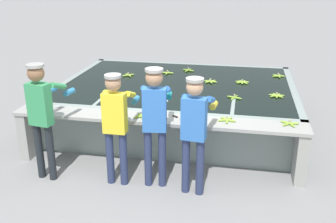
{
  "coord_description": "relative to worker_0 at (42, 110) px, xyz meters",
  "views": [
    {
      "loc": [
        1.24,
        -5.15,
        2.95
      ],
      "look_at": [
        0.0,
        1.19,
        0.59
      ],
      "focal_mm": 42.0,
      "sensor_mm": 36.0,
      "label": 1
    }
  ],
  "objects": [
    {
      "name": "worker_0",
      "position": [
        0.0,
        0.0,
        0.0
      ],
      "size": [
        0.48,
        0.75,
        1.73
      ],
      "color": "#1E2328",
      "rests_on": "ground"
    },
    {
      "name": "ground_plane",
      "position": [
        1.51,
        0.38,
        -1.06
      ],
      "size": [
        80.0,
        80.0,
        0.0
      ],
      "primitive_type": "plane",
      "color": "gray",
      "rests_on": "ground"
    },
    {
      "name": "work_ledge",
      "position": [
        1.51,
        0.6,
        -0.46
      ],
      "size": [
        4.49,
        0.45,
        0.84
      ],
      "color": "#9E9E99",
      "rests_on": "ground"
    },
    {
      "name": "banana_bunch_floating_8",
      "position": [
        0.85,
        3.17,
        -0.21
      ],
      "size": [
        0.28,
        0.27,
        0.08
      ],
      "color": "#93BC3D",
      "rests_on": "wash_tank"
    },
    {
      "name": "banana_bunch_floating_7",
      "position": [
        0.22,
        2.32,
        -0.21
      ],
      "size": [
        0.26,
        0.26,
        0.08
      ],
      "color": "#93BC3D",
      "rests_on": "wash_tank"
    },
    {
      "name": "banana_bunch_floating_3",
      "position": [
        1.9,
        1.55,
        -0.21
      ],
      "size": [
        0.28,
        0.27,
        0.08
      ],
      "color": "#7FAD33",
      "rests_on": "wash_tank"
    },
    {
      "name": "banana_bunch_ledge_2",
      "position": [
        2.57,
        0.66,
        -0.21
      ],
      "size": [
        0.28,
        0.27,
        0.08
      ],
      "color": "#93BC3D",
      "rests_on": "work_ledge"
    },
    {
      "name": "knife_0",
      "position": [
        -0.27,
        0.65,
        -0.22
      ],
      "size": [
        0.3,
        0.23,
        0.02
      ],
      "color": "silver",
      "rests_on": "work_ledge"
    },
    {
      "name": "banana_bunch_floating_6",
      "position": [
        1.58,
        3.52,
        -0.21
      ],
      "size": [
        0.28,
        0.28,
        0.08
      ],
      "color": "#7FAD33",
      "rests_on": "wash_tank"
    },
    {
      "name": "worker_2",
      "position": [
        1.62,
        0.11,
        -0.01
      ],
      "size": [
        0.46,
        0.74,
        1.72
      ],
      "color": "navy",
      "rests_on": "ground"
    },
    {
      "name": "banana_bunch_floating_10",
      "position": [
        2.14,
        2.71,
        -0.21
      ],
      "size": [
        0.28,
        0.28,
        0.08
      ],
      "color": "#93BC3D",
      "rests_on": "wash_tank"
    },
    {
      "name": "worker_3",
      "position": [
        2.17,
        0.01,
        -0.06
      ],
      "size": [
        0.46,
        0.74,
        1.65
      ],
      "color": "navy",
      "rests_on": "ground"
    },
    {
      "name": "banana_bunch_floating_4",
      "position": [
        0.42,
        2.87,
        -0.21
      ],
      "size": [
        0.24,
        0.24,
        0.08
      ],
      "color": "#93BC3D",
      "rests_on": "wash_tank"
    },
    {
      "name": "banana_bunch_floating_0",
      "position": [
        3.36,
        2.02,
        -0.21
      ],
      "size": [
        0.28,
        0.28,
        0.08
      ],
      "color": "#93BC3D",
      "rests_on": "wash_tank"
    },
    {
      "name": "worker_1",
      "position": [
        1.07,
        0.06,
        -0.08
      ],
      "size": [
        0.4,
        0.71,
        1.63
      ],
      "color": "navy",
      "rests_on": "ground"
    },
    {
      "name": "banana_bunch_floating_9",
      "position": [
        2.64,
        1.77,
        -0.21
      ],
      "size": [
        0.27,
        0.27,
        0.08
      ],
      "color": "#7FAD33",
      "rests_on": "wash_tank"
    },
    {
      "name": "banana_bunch_ledge_0",
      "position": [
        3.46,
        0.7,
        -0.21
      ],
      "size": [
        0.27,
        0.27,
        0.08
      ],
      "color": "#8CB738",
      "rests_on": "work_ledge"
    },
    {
      "name": "wash_tank",
      "position": [
        1.51,
        2.53,
        -0.65
      ],
      "size": [
        4.49,
        3.43,
        0.84
      ],
      "color": "gray",
      "rests_on": "ground"
    },
    {
      "name": "knife_1",
      "position": [
        1.85,
        0.64,
        -0.22
      ],
      "size": [
        0.3,
        0.23,
        0.02
      ],
      "color": "silver",
      "rests_on": "work_ledge"
    },
    {
      "name": "banana_bunch_floating_2",
      "position": [
        1.18,
        3.21,
        -0.21
      ],
      "size": [
        0.28,
        0.28,
        0.08
      ],
      "color": "#93BC3D",
      "rests_on": "wash_tank"
    },
    {
      "name": "banana_bunch_floating_1",
      "position": [
        3.48,
        3.4,
        -0.21
      ],
      "size": [
        0.27,
        0.28,
        0.08
      ],
      "color": "#8CB738",
      "rests_on": "wash_tank"
    },
    {
      "name": "banana_bunch_ledge_1",
      "position": [
        1.32,
        0.58,
        -0.21
      ],
      "size": [
        0.27,
        0.28,
        0.08
      ],
      "color": "#93BC3D",
      "rests_on": "work_ledge"
    },
    {
      "name": "banana_bunch_floating_5",
      "position": [
        2.76,
        2.78,
        -0.21
      ],
      "size": [
        0.28,
        0.27,
        0.08
      ],
      "color": "#93BC3D",
      "rests_on": "wash_tank"
    }
  ]
}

